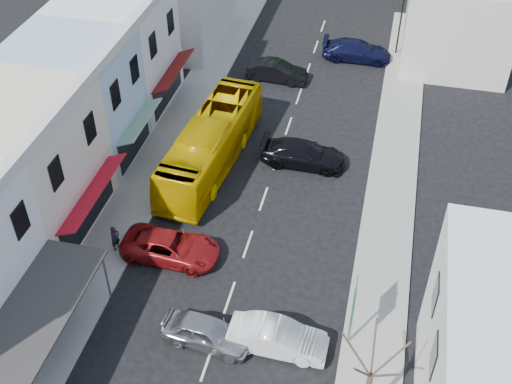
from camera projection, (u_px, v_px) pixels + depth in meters
The scene contains 17 objects.
ground at pixel (229, 298), 33.07m from camera, with size 120.00×120.00×0.00m, color black.
sidewalk_left at pixel (158, 161), 41.74m from camera, with size 3.00×52.00×0.15m, color gray.
sidewalk_right at pixel (390, 195), 39.13m from camera, with size 3.00×52.00×0.15m, color gray.
shopfront_row at pixel (38, 146), 36.36m from camera, with size 8.25×30.00×8.00m.
distant_block_left at pixel (173, 4), 53.24m from camera, with size 8.00×10.00×6.00m, color #B7B2A8.
distant_block_right at pixel (459, 11), 51.13m from camera, with size 8.00×12.00×7.00m, color #B7B2A8.
bus at pixel (211, 145), 40.60m from camera, with size 2.50×11.60×3.10m, color #D5A800.
car_silver at pixel (207, 333), 30.53m from camera, with size 1.80×4.40×1.40m, color #A6A6AA.
car_white at pixel (278, 339), 30.25m from camera, with size 1.80×4.40×1.40m, color silver.
car_red at pixel (171, 248), 34.85m from camera, with size 1.90×4.60×1.40m, color maroon.
car_black_near at pixel (303, 155), 41.19m from camera, with size 1.84×4.50×1.40m, color black.
car_black_far at pixel (277, 72), 49.25m from camera, with size 1.80×4.40×1.40m, color black.
car_navy_far at pixel (357, 52), 51.75m from camera, with size 1.84×4.50×1.40m, color black.
pedestrian_left at pixel (115, 237), 35.03m from camera, with size 0.60×0.40×1.70m, color black.
direction_sign at pixel (352, 317), 29.65m from camera, with size 0.22×1.77×3.94m, color #105C30, non-canonical shape.
street_tree at pixel (371, 376), 25.76m from camera, with size 2.29×2.29×6.49m, color #372C22, non-canonical shape.
traffic_signal at pixel (400, 23), 51.05m from camera, with size 0.80×1.21×5.55m, color black, non-canonical shape.
Camera 1 is at (6.29, -20.76, 25.59)m, focal length 45.00 mm.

